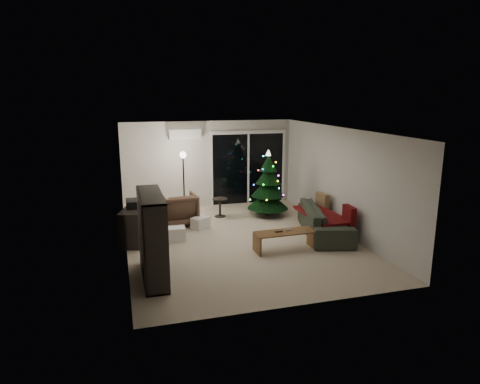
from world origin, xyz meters
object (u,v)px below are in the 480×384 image
object	(u,v)px
bookshelf	(141,238)
christmas_tree	(268,183)
media_cabinet	(136,224)
sofa	(325,220)
armchair	(179,209)
coffee_table	(285,241)

from	to	relation	value
bookshelf	christmas_tree	world-z (taller)	christmas_tree
media_cabinet	sofa	size ratio (longest dim) A/B	0.54
armchair	christmas_tree	bearing A→B (deg)	179.53
sofa	coffee_table	size ratio (longest dim) A/B	1.76
armchair	christmas_tree	distance (m)	2.50
sofa	christmas_tree	xyz separation A→B (m)	(-0.75, 1.91, 0.56)
bookshelf	media_cabinet	size ratio (longest dim) A/B	1.24
armchair	coffee_table	world-z (taller)	armchair
armchair	coffee_table	distance (m)	3.14
coffee_table	christmas_tree	bearing A→B (deg)	76.84
bookshelf	armchair	size ratio (longest dim) A/B	1.77
media_cabinet	sofa	bearing A→B (deg)	7.00
bookshelf	sofa	distance (m)	4.53
media_cabinet	christmas_tree	world-z (taller)	christmas_tree
sofa	christmas_tree	distance (m)	2.12
bookshelf	christmas_tree	xyz separation A→B (m)	(3.55, 3.27, 0.12)
sofa	bookshelf	bearing A→B (deg)	122.35
media_cabinet	christmas_tree	size ratio (longest dim) A/B	0.70
christmas_tree	media_cabinet	bearing A→B (deg)	-162.18
sofa	armchair	bearing A→B (deg)	75.72
media_cabinet	armchair	world-z (taller)	armchair
armchair	coffee_table	bearing A→B (deg)	123.46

